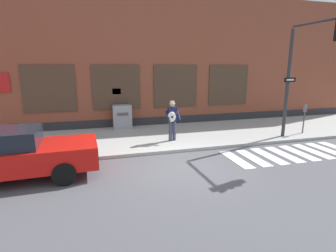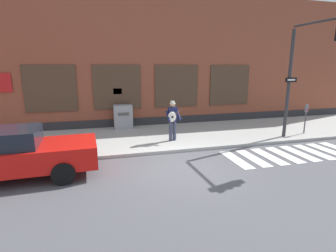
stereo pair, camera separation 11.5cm
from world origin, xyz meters
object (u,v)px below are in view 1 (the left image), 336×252
busker (172,118)px  utility_box (122,117)px  red_car (14,154)px  parking_meter (305,114)px  traffic_light (308,61)px

busker → utility_box: (-1.84, 2.95, -0.37)m
red_car → parking_meter: parking_meter is taller
parking_meter → utility_box: size_ratio=1.16×
red_car → traffic_light: size_ratio=0.95×
busker → traffic_light: size_ratio=0.35×
red_car → utility_box: 6.44m
red_car → traffic_light: traffic_light is taller
traffic_light → utility_box: 8.88m
parking_meter → busker: bearing=176.1°
traffic_light → parking_meter: size_ratio=3.43×
utility_box → busker: bearing=-58.1°
busker → traffic_light: 5.99m
red_car → parking_meter: (12.08, 1.87, 0.30)m
red_car → busker: size_ratio=2.69×
traffic_light → utility_box: size_ratio=4.00×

